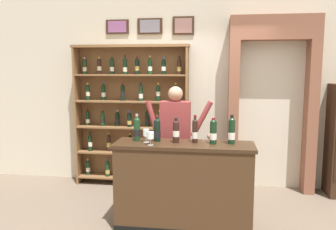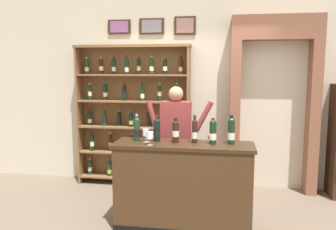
{
  "view_description": "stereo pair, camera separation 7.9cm",
  "coord_description": "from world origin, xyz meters",
  "px_view_note": "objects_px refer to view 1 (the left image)",
  "views": [
    {
      "loc": [
        0.44,
        -3.87,
        1.88
      ],
      "look_at": [
        -0.14,
        0.23,
        1.31
      ],
      "focal_mm": 36.9,
      "sensor_mm": 36.0,
      "label": 1
    },
    {
      "loc": [
        0.52,
        -3.86,
        1.88
      ],
      "look_at": [
        -0.14,
        0.23,
        1.31
      ],
      "focal_mm": 36.9,
      "sensor_mm": 36.0,
      "label": 2
    }
  ],
  "objects_px": {
    "shopkeeper": "(175,134)",
    "tasting_bottle_brunello": "(213,132)",
    "wine_shelf": "(132,112)",
    "wine_glass_right": "(150,136)",
    "tasting_bottle_rosso": "(176,131)",
    "tasting_bottle_riserva": "(157,130)",
    "tasting_counter": "(184,186)",
    "tasting_bottle_vin_santo": "(195,131)",
    "tasting_bottle_grappa": "(232,131)",
    "tasting_bottle_bianco": "(137,129)",
    "wine_glass_left": "(146,133)"
  },
  "relations": [
    {
      "from": "shopkeeper",
      "to": "wine_glass_right",
      "type": "relative_size",
      "value": 10.8
    },
    {
      "from": "tasting_bottle_rosso",
      "to": "wine_glass_left",
      "type": "height_order",
      "value": "tasting_bottle_rosso"
    },
    {
      "from": "wine_shelf",
      "to": "wine_glass_right",
      "type": "distance_m",
      "value": 1.69
    },
    {
      "from": "tasting_bottle_riserva",
      "to": "wine_glass_right",
      "type": "distance_m",
      "value": 0.22
    },
    {
      "from": "shopkeeper",
      "to": "tasting_bottle_rosso",
      "type": "xyz_separation_m",
      "value": [
        0.07,
        -0.55,
        0.15
      ]
    },
    {
      "from": "tasting_bottle_brunello",
      "to": "wine_shelf",
      "type": "bearing_deg",
      "value": 132.53
    },
    {
      "from": "wine_shelf",
      "to": "wine_glass_left",
      "type": "height_order",
      "value": "wine_shelf"
    },
    {
      "from": "tasting_bottle_vin_santo",
      "to": "tasting_bottle_grappa",
      "type": "bearing_deg",
      "value": 0.21
    },
    {
      "from": "wine_glass_left",
      "to": "tasting_bottle_rosso",
      "type": "bearing_deg",
      "value": 3.79
    },
    {
      "from": "wine_shelf",
      "to": "tasting_counter",
      "type": "relative_size",
      "value": 1.39
    },
    {
      "from": "tasting_bottle_riserva",
      "to": "tasting_bottle_grappa",
      "type": "xyz_separation_m",
      "value": [
        0.86,
        -0.02,
        0.02
      ]
    },
    {
      "from": "tasting_bottle_rosso",
      "to": "tasting_bottle_brunello",
      "type": "bearing_deg",
      "value": -0.71
    },
    {
      "from": "tasting_counter",
      "to": "wine_glass_right",
      "type": "xyz_separation_m",
      "value": [
        -0.37,
        -0.14,
        0.61
      ]
    },
    {
      "from": "shopkeeper",
      "to": "tasting_bottle_bianco",
      "type": "relative_size",
      "value": 5.11
    },
    {
      "from": "wine_glass_left",
      "to": "wine_shelf",
      "type": "bearing_deg",
      "value": 110.16
    },
    {
      "from": "tasting_counter",
      "to": "tasting_bottle_grappa",
      "type": "distance_m",
      "value": 0.86
    },
    {
      "from": "wine_glass_right",
      "to": "tasting_bottle_rosso",
      "type": "bearing_deg",
      "value": 30.89
    },
    {
      "from": "tasting_counter",
      "to": "wine_glass_left",
      "type": "relative_size",
      "value": 10.41
    },
    {
      "from": "wine_shelf",
      "to": "tasting_counter",
      "type": "height_order",
      "value": "wine_shelf"
    },
    {
      "from": "tasting_bottle_brunello",
      "to": "tasting_bottle_bianco",
      "type": "bearing_deg",
      "value": 177.32
    },
    {
      "from": "shopkeeper",
      "to": "tasting_bottle_vin_santo",
      "type": "height_order",
      "value": "shopkeeper"
    },
    {
      "from": "tasting_bottle_brunello",
      "to": "wine_glass_right",
      "type": "height_order",
      "value": "tasting_bottle_brunello"
    },
    {
      "from": "tasting_counter",
      "to": "wine_glass_left",
      "type": "distance_m",
      "value": 0.76
    },
    {
      "from": "tasting_bottle_grappa",
      "to": "tasting_counter",
      "type": "bearing_deg",
      "value": -174.6
    },
    {
      "from": "tasting_counter",
      "to": "wine_shelf",
      "type": "bearing_deg",
      "value": 123.96
    },
    {
      "from": "tasting_bottle_brunello",
      "to": "wine_glass_right",
      "type": "xyz_separation_m",
      "value": [
        -0.7,
        -0.16,
        -0.04
      ]
    },
    {
      "from": "wine_shelf",
      "to": "tasting_bottle_riserva",
      "type": "xyz_separation_m",
      "value": [
        0.65,
        -1.37,
        -0.02
      ]
    },
    {
      "from": "tasting_bottle_rosso",
      "to": "wine_shelf",
      "type": "bearing_deg",
      "value": 121.77
    },
    {
      "from": "shopkeeper",
      "to": "wine_shelf",
      "type": "bearing_deg",
      "value": 133.01
    },
    {
      "from": "tasting_bottle_riserva",
      "to": "tasting_bottle_vin_santo",
      "type": "distance_m",
      "value": 0.45
    },
    {
      "from": "tasting_bottle_bianco",
      "to": "wine_glass_right",
      "type": "distance_m",
      "value": 0.28
    },
    {
      "from": "tasting_bottle_vin_santo",
      "to": "tasting_bottle_riserva",
      "type": "bearing_deg",
      "value": 177.29
    },
    {
      "from": "wine_shelf",
      "to": "shopkeeper",
      "type": "xyz_separation_m",
      "value": [
        0.81,
        -0.86,
        -0.17
      ]
    },
    {
      "from": "tasting_bottle_rosso",
      "to": "tasting_bottle_brunello",
      "type": "distance_m",
      "value": 0.43
    },
    {
      "from": "wine_shelf",
      "to": "tasting_bottle_brunello",
      "type": "height_order",
      "value": "wine_shelf"
    },
    {
      "from": "tasting_bottle_brunello",
      "to": "tasting_counter",
      "type": "bearing_deg",
      "value": -176.67
    },
    {
      "from": "tasting_counter",
      "to": "wine_glass_right",
      "type": "height_order",
      "value": "wine_glass_right"
    },
    {
      "from": "tasting_bottle_bianco",
      "to": "tasting_bottle_grappa",
      "type": "distance_m",
      "value": 1.1
    },
    {
      "from": "tasting_counter",
      "to": "tasting_bottle_vin_santo",
      "type": "relative_size",
      "value": 4.96
    },
    {
      "from": "tasting_counter",
      "to": "tasting_bottle_brunello",
      "type": "xyz_separation_m",
      "value": [
        0.33,
        0.02,
        0.65
      ]
    },
    {
      "from": "shopkeeper",
      "to": "tasting_bottle_riserva",
      "type": "bearing_deg",
      "value": -107.18
    },
    {
      "from": "tasting_bottle_grappa",
      "to": "wine_glass_left",
      "type": "distance_m",
      "value": 0.99
    },
    {
      "from": "tasting_bottle_riserva",
      "to": "tasting_bottle_rosso",
      "type": "bearing_deg",
      "value": -11.32
    },
    {
      "from": "tasting_bottle_rosso",
      "to": "tasting_bottle_vin_santo",
      "type": "xyz_separation_m",
      "value": [
        0.22,
        0.02,
        0.0
      ]
    },
    {
      "from": "shopkeeper",
      "to": "wine_glass_left",
      "type": "distance_m",
      "value": 0.65
    },
    {
      "from": "tasting_bottle_bianco",
      "to": "tasting_bottle_grappa",
      "type": "height_order",
      "value": "tasting_bottle_grappa"
    },
    {
      "from": "tasting_bottle_grappa",
      "to": "tasting_bottle_brunello",
      "type": "bearing_deg",
      "value": -171.28
    },
    {
      "from": "shopkeeper",
      "to": "tasting_bottle_brunello",
      "type": "height_order",
      "value": "shopkeeper"
    },
    {
      "from": "tasting_bottle_riserva",
      "to": "wine_glass_right",
      "type": "bearing_deg",
      "value": -101.33
    },
    {
      "from": "wine_shelf",
      "to": "shopkeeper",
      "type": "relative_size",
      "value": 1.36
    }
  ]
}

